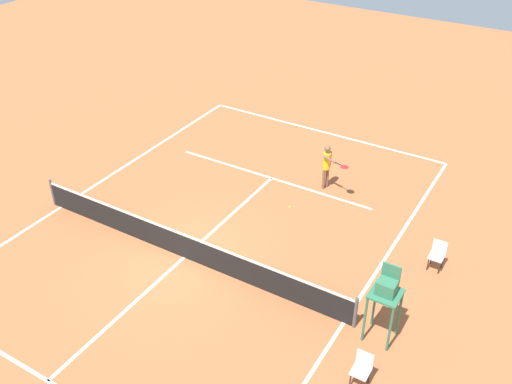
{
  "coord_description": "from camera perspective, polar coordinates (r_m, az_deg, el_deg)",
  "views": [
    {
      "loc": [
        -9.47,
        11.27,
        11.94
      ],
      "look_at": [
        -0.63,
        -3.46,
        0.8
      ],
      "focal_mm": 40.66,
      "sensor_mm": 36.0,
      "label": 1
    }
  ],
  "objects": [
    {
      "name": "court_lines",
      "position": [
        18.95,
        -7.07,
        -6.39
      ],
      "size": [
        11.28,
        20.82,
        0.01
      ],
      "color": "white",
      "rests_on": "ground"
    },
    {
      "name": "tennis_ball",
      "position": [
        21.09,
        3.33,
        -1.49
      ],
      "size": [
        0.07,
        0.07,
        0.07
      ],
      "primitive_type": "sphere",
      "color": "#CCE033",
      "rests_on": "ground"
    },
    {
      "name": "courtside_chair_near",
      "position": [
        15.15,
        10.38,
        -16.66
      ],
      "size": [
        0.44,
        0.46,
        0.95
      ],
      "color": "#262626",
      "rests_on": "ground"
    },
    {
      "name": "player_serving",
      "position": [
        21.79,
        7.04,
        2.8
      ],
      "size": [
        1.24,
        0.88,
        1.81
      ],
      "rotation": [
        0.0,
        0.0,
        1.27
      ],
      "color": "brown",
      "rests_on": "ground"
    },
    {
      "name": "courtside_chair_mid",
      "position": [
        18.96,
        17.42,
        -5.84
      ],
      "size": [
        0.44,
        0.46,
        0.95
      ],
      "color": "#262626",
      "rests_on": "ground"
    },
    {
      "name": "ground_plane",
      "position": [
        18.96,
        -7.07,
        -6.39
      ],
      "size": [
        60.0,
        60.0,
        0.0
      ],
      "primitive_type": "plane",
      "color": "#AD5933"
    },
    {
      "name": "tennis_net",
      "position": [
        18.65,
        -7.17,
        -5.21
      ],
      "size": [
        11.88,
        0.1,
        1.07
      ],
      "color": "#4C4C51",
      "rests_on": "ground"
    },
    {
      "name": "umpire_chair",
      "position": [
        15.57,
        12.67,
        -9.63
      ],
      "size": [
        0.8,
        0.8,
        2.41
      ],
      "color": "#2D6B4C",
      "rests_on": "ground"
    }
  ]
}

